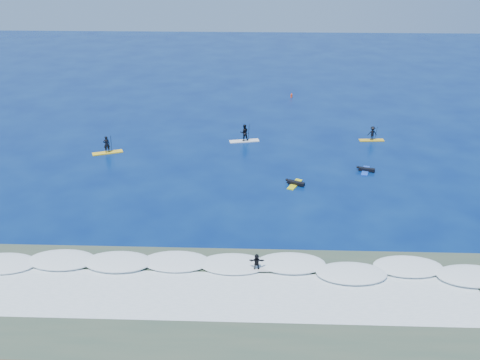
{
  "coord_description": "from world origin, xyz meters",
  "views": [
    {
      "loc": [
        2.57,
        -40.46,
        21.33
      ],
      "look_at": [
        1.02,
        2.89,
        0.6
      ],
      "focal_mm": 40.0,
      "sensor_mm": 36.0,
      "label": 1
    }
  ],
  "objects_px": {
    "prone_paddler_near": "(295,183)",
    "sup_paddler_left": "(107,147)",
    "sup_paddler_center": "(244,134)",
    "sup_paddler_right": "(372,134)",
    "prone_paddler_far": "(366,170)",
    "wave_surfer": "(257,263)",
    "marker_buoy": "(291,95)"
  },
  "relations": [
    {
      "from": "sup_paddler_center",
      "to": "wave_surfer",
      "type": "distance_m",
      "value": 24.29
    },
    {
      "from": "prone_paddler_far",
      "to": "wave_surfer",
      "type": "xyz_separation_m",
      "value": [
        -10.33,
        -16.81,
        0.56
      ]
    },
    {
      "from": "sup_paddler_right",
      "to": "prone_paddler_near",
      "type": "xyz_separation_m",
      "value": [
        -9.03,
        -11.38,
        -0.57
      ]
    },
    {
      "from": "sup_paddler_left",
      "to": "sup_paddler_right",
      "type": "relative_size",
      "value": 1.15
    },
    {
      "from": "sup_paddler_left",
      "to": "wave_surfer",
      "type": "xyz_separation_m",
      "value": [
        15.59,
        -20.43,
        0.04
      ]
    },
    {
      "from": "sup_paddler_left",
      "to": "sup_paddler_right",
      "type": "distance_m",
      "value": 28.37
    },
    {
      "from": "sup_paddler_left",
      "to": "sup_paddler_center",
      "type": "bearing_deg",
      "value": -5.91
    },
    {
      "from": "sup_paddler_left",
      "to": "sup_paddler_right",
      "type": "bearing_deg",
      "value": -11.85
    },
    {
      "from": "sup_paddler_left",
      "to": "sup_paddler_center",
      "type": "relative_size",
      "value": 0.95
    },
    {
      "from": "prone_paddler_far",
      "to": "wave_surfer",
      "type": "relative_size",
      "value": 1.35
    },
    {
      "from": "prone_paddler_near",
      "to": "sup_paddler_left",
      "type": "bearing_deg",
      "value": 95.15
    },
    {
      "from": "prone_paddler_near",
      "to": "wave_surfer",
      "type": "xyz_separation_m",
      "value": [
        -3.39,
        -13.59,
        0.55
      ]
    },
    {
      "from": "prone_paddler_near",
      "to": "wave_surfer",
      "type": "distance_m",
      "value": 14.02
    },
    {
      "from": "sup_paddler_left",
      "to": "prone_paddler_far",
      "type": "height_order",
      "value": "sup_paddler_left"
    },
    {
      "from": "wave_surfer",
      "to": "sup_paddler_right",
      "type": "bearing_deg",
      "value": 62.5
    },
    {
      "from": "sup_paddler_right",
      "to": "prone_paddler_near",
      "type": "height_order",
      "value": "sup_paddler_right"
    },
    {
      "from": "sup_paddler_center",
      "to": "sup_paddler_right",
      "type": "bearing_deg",
      "value": -8.79
    },
    {
      "from": "sup_paddler_left",
      "to": "marker_buoy",
      "type": "bearing_deg",
      "value": 24.57
    },
    {
      "from": "prone_paddler_far",
      "to": "sup_paddler_center",
      "type": "bearing_deg",
      "value": 74.12
    },
    {
      "from": "prone_paddler_near",
      "to": "prone_paddler_far",
      "type": "distance_m",
      "value": 7.65
    },
    {
      "from": "sup_paddler_center",
      "to": "prone_paddler_near",
      "type": "height_order",
      "value": "sup_paddler_center"
    },
    {
      "from": "sup_paddler_center",
      "to": "prone_paddler_far",
      "type": "bearing_deg",
      "value": -43.88
    },
    {
      "from": "prone_paddler_near",
      "to": "marker_buoy",
      "type": "relative_size",
      "value": 3.51
    },
    {
      "from": "sup_paddler_center",
      "to": "sup_paddler_right",
      "type": "distance_m",
      "value": 13.96
    },
    {
      "from": "prone_paddler_far",
      "to": "marker_buoy",
      "type": "height_order",
      "value": "marker_buoy"
    },
    {
      "from": "marker_buoy",
      "to": "sup_paddler_center",
      "type": "bearing_deg",
      "value": -109.73
    },
    {
      "from": "sup_paddler_right",
      "to": "wave_surfer",
      "type": "height_order",
      "value": "sup_paddler_right"
    },
    {
      "from": "sup_paddler_left",
      "to": "sup_paddler_center",
      "type": "distance_m",
      "value": 14.57
    },
    {
      "from": "sup_paddler_right",
      "to": "marker_buoy",
      "type": "distance_m",
      "value": 17.84
    },
    {
      "from": "sup_paddler_center",
      "to": "sup_paddler_right",
      "type": "xyz_separation_m",
      "value": [
        13.94,
        0.74,
        -0.11
      ]
    },
    {
      "from": "sup_paddler_right",
      "to": "sup_paddler_center",
      "type": "bearing_deg",
      "value": 178.91
    },
    {
      "from": "prone_paddler_far",
      "to": "prone_paddler_near",
      "type": "bearing_deg",
      "value": 131.04
    }
  ]
}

